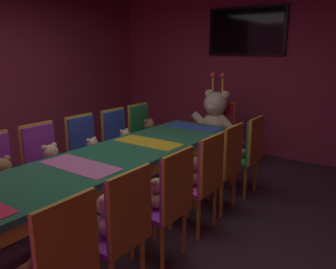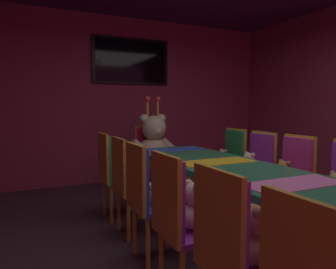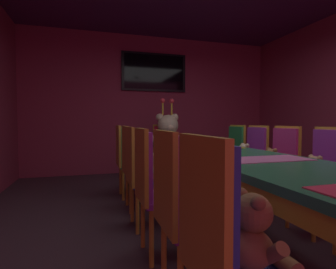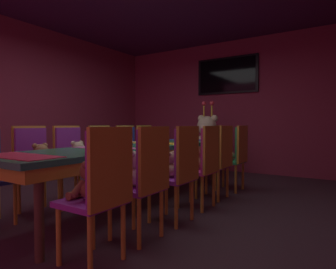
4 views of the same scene
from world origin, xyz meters
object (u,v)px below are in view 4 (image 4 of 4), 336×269
object	(u,v)px
teddy_left_5	(154,147)
teddy_left_4	(136,151)
chair_right_0	(104,182)
chair_right_3	(205,159)
banquet_table	(135,152)
teddy_right_3	(195,160)
teddy_left_1	(41,160)
teddy_right_1	(134,171)
teddy_right_5	(228,153)
chair_left_2	(71,155)
chair_right_2	(181,165)
chair_right_4	(221,155)
chair_left_5	(148,147)
teddy_right_0	(89,183)
teddy_left_3	(110,154)
teddy_right_2	(169,166)
chair_right_5	(237,152)
chair_left_3	(103,152)
chair_left_1	(34,160)
chair_left_4	(129,149)
teddy_left_2	(78,156)
king_teddy_bear	(207,137)
teddy_right_4	(211,155)
wall_tv	(227,75)
chair_right_1	(147,172)
throne_chair	(210,146)

from	to	relation	value
teddy_left_5	teddy_left_4	bearing A→B (deg)	-88.16
chair_right_0	chair_right_3	distance (m)	1.66
banquet_table	teddy_right_3	distance (m)	0.75
teddy_left_1	teddy_right_1	world-z (taller)	teddy_left_1
teddy_right_1	teddy_right_3	bearing A→B (deg)	-90.30
teddy_right_5	chair_left_2	bearing A→B (deg)	47.78
teddy_left_4	chair_right_2	size ratio (longest dim) A/B	0.30
chair_right_4	teddy_right_5	xyz separation A→B (m)	(-0.11, 0.57, -0.03)
banquet_table	teddy_right_5	xyz separation A→B (m)	(0.70, 1.39, -0.09)
teddy_left_1	chair_left_5	bearing A→B (deg)	94.46
teddy_right_5	banquet_table	bearing A→B (deg)	63.46
teddy_left_4	teddy_right_0	xyz separation A→B (m)	(1.36, -2.21, 0.00)
teddy_left_3	chair_right_3	size ratio (longest dim) A/B	0.30
teddy_right_2	teddy_right_3	world-z (taller)	teddy_right_3
chair_right_4	chair_right_5	xyz separation A→B (m)	(0.03, 0.57, 0.00)
chair_left_3	teddy_right_1	xyz separation A→B (m)	(1.52, -1.13, -0.00)
chair_left_1	teddy_left_4	xyz separation A→B (m)	(0.14, 1.69, -0.02)
chair_left_4	chair_left_1	bearing A→B (deg)	-89.79
teddy_left_2	teddy_right_1	size ratio (longest dim) A/B	1.04
king_teddy_bear	chair_left_4	bearing A→B (deg)	-32.99
teddy_right_0	teddy_right_4	world-z (taller)	teddy_right_4
banquet_table	chair_left_2	world-z (taller)	chair_left_2
teddy_left_2	teddy_left_5	bearing A→B (deg)	89.93
chair_left_4	wall_tv	size ratio (longest dim) A/B	0.74
teddy_left_4	teddy_left_2	bearing A→B (deg)	-90.98
chair_left_5	chair_left_3	bearing A→B (deg)	-90.04
teddy_left_5	teddy_right_3	bearing A→B (deg)	-38.46
teddy_right_0	chair_right_1	xyz separation A→B (m)	(0.14, 0.52, 0.02)
banquet_table	chair_right_3	bearing A→B (deg)	19.85
teddy_left_4	chair_right_3	size ratio (longest dim) A/B	0.30
king_teddy_bear	teddy_left_4	bearing A→B (deg)	-28.14
teddy_left_1	teddy_right_2	bearing A→B (deg)	21.92
chair_right_1	teddy_left_2	bearing A→B (deg)	-19.73
teddy_right_0	teddy_right_1	distance (m)	0.52
chair_right_3	chair_right_5	xyz separation A→B (m)	(0.01, 1.09, 0.00)
chair_left_5	king_teddy_bear	distance (m)	1.11
chair_left_5	chair_right_1	xyz separation A→B (m)	(1.66, -2.23, 0.00)
chair_left_1	chair_left_4	xyz separation A→B (m)	(-0.01, 1.69, 0.00)
wall_tv	chair_right_4	bearing A→B (deg)	-70.59
chair_left_2	teddy_right_3	distance (m)	1.64
chair_left_3	chair_right_4	distance (m)	1.72
teddy_left_2	chair_right_4	xyz separation A→B (m)	(1.50, 1.11, -0.00)
teddy_right_2	teddy_left_2	bearing A→B (deg)	0.11
wall_tv	throne_chair	bearing A→B (deg)	-90.00
chair_left_1	teddy_left_1	size ratio (longest dim) A/B	2.80
banquet_table	teddy_right_3	xyz separation A→B (m)	(0.69, 0.30, -0.08)
king_teddy_bear	teddy_right_5	bearing A→B (deg)	44.45
chair_left_2	king_teddy_bear	distance (m)	2.54
teddy_right_0	teddy_right_3	distance (m)	1.66
banquet_table	chair_left_4	distance (m)	1.18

